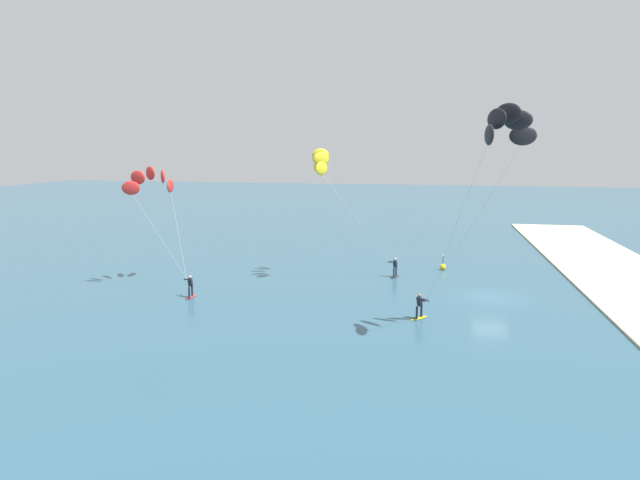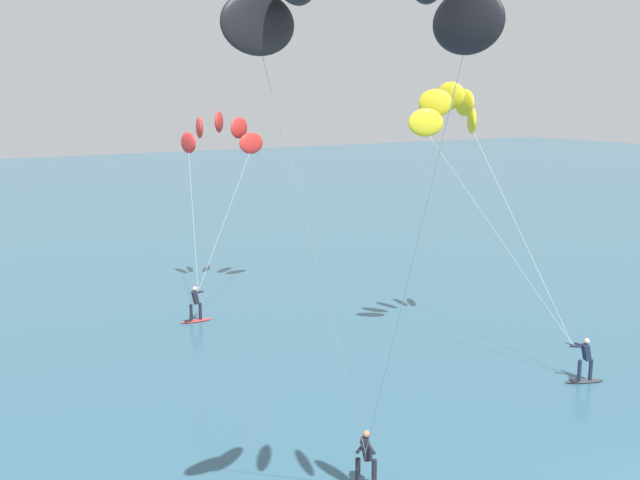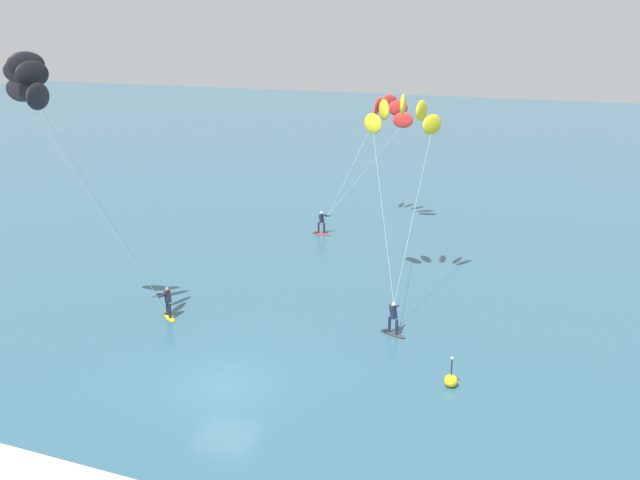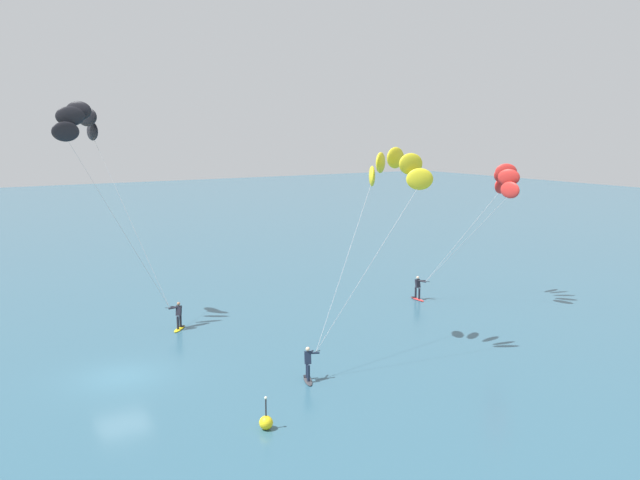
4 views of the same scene
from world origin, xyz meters
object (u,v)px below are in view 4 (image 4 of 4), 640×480
(kitesurfer_far_out, at_px, (391,177))
(marker_buoy, at_px, (266,422))
(kitesurfer_nearshore, at_px, (84,131))
(kitesurfer_mid_water, at_px, (501,186))

(kitesurfer_far_out, relative_size, marker_buoy, 7.90)
(kitesurfer_nearshore, xyz_separation_m, kitesurfer_mid_water, (8.27, 25.31, -3.68))
(kitesurfer_nearshore, bearing_deg, kitesurfer_mid_water, 71.90)
(kitesurfer_far_out, height_order, marker_buoy, kitesurfer_far_out)
(kitesurfer_mid_water, relative_size, kitesurfer_far_out, 0.87)
(kitesurfer_mid_water, bearing_deg, marker_buoy, -66.93)
(kitesurfer_nearshore, height_order, marker_buoy, kitesurfer_nearshore)
(kitesurfer_mid_water, height_order, marker_buoy, kitesurfer_mid_water)
(kitesurfer_nearshore, relative_size, kitesurfer_far_out, 1.23)
(kitesurfer_mid_water, xyz_separation_m, marker_buoy, (9.79, -22.98, -7.74))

